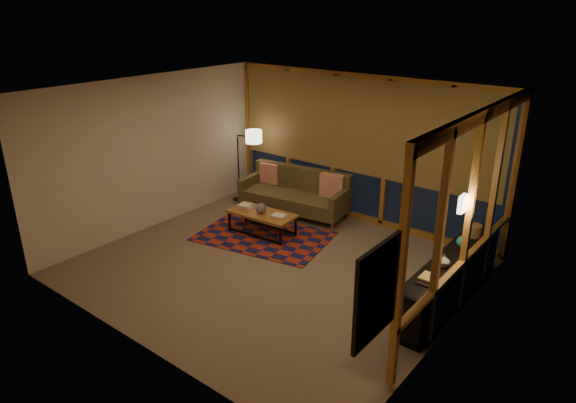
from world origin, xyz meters
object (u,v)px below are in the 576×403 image
Objects in this scene: sofa at (294,193)px; floor_lamp at (238,165)px; bookshelf at (450,278)px; coffee_table at (262,223)px.

floor_lamp is (-1.35, -0.10, 0.33)m from sofa.
floor_lamp reaches higher than bookshelf.
bookshelf is at bearing -4.97° from coffee_table.
coffee_table is 1.86m from floor_lamp.
floor_lamp is (-1.47, 0.98, 0.55)m from coffee_table.
sofa is at bearing -18.21° from floor_lamp.
sofa is 1.70× the size of coffee_table.
floor_lamp is at bearing 176.20° from sofa.
floor_lamp is at bearing 168.12° from bookshelf.
bookshelf is (3.43, -0.05, 0.13)m from coffee_table.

